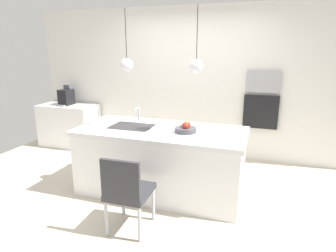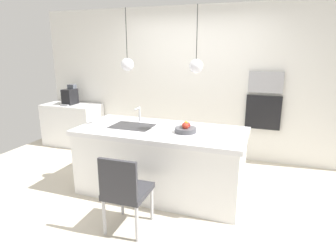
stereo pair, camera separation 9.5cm
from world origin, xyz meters
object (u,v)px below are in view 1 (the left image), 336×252
coffee_machine (66,97)px  microwave (263,82)px  oven (261,112)px  chair_near (127,190)px  fruit_bowl (186,128)px

coffee_machine → microwave: bearing=4.7°
coffee_machine → oven: bearing=4.7°
microwave → oven: (0.00, 0.00, -0.50)m
oven → chair_near: size_ratio=0.65×
fruit_bowl → chair_near: bearing=-111.9°
oven → chair_near: 2.85m
chair_near → coffee_machine: bearing=136.8°
fruit_bowl → oven: size_ratio=0.49×
microwave → chair_near: bearing=-116.0°
coffee_machine → oven: size_ratio=0.68×
coffee_machine → chair_near: size_ratio=0.44×
chair_near → fruit_bowl: bearing=68.1°
oven → chair_near: bearing=-116.0°
microwave → oven: microwave is taller
fruit_bowl → coffee_machine: bearing=154.5°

